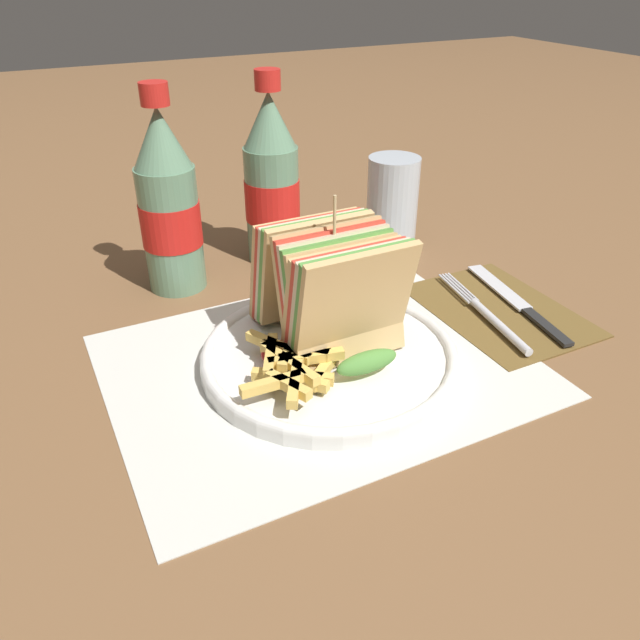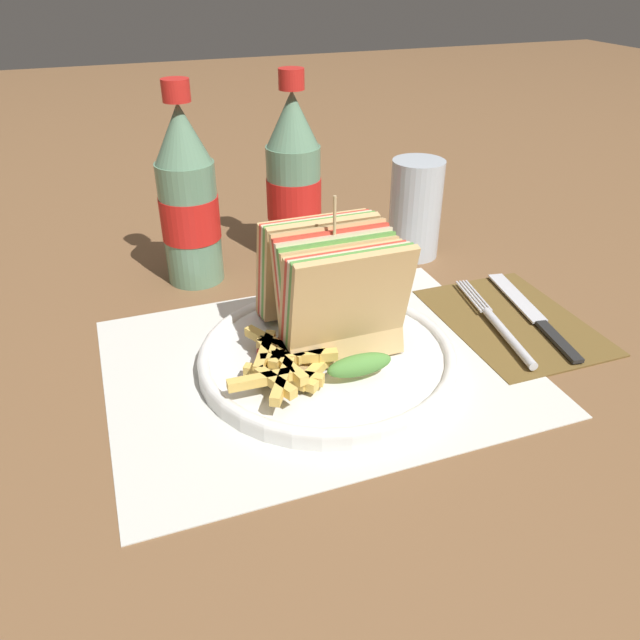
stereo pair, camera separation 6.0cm
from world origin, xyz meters
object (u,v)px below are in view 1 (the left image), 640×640
at_px(plate_main, 329,356).
at_px(glass_near, 392,212).
at_px(club_sandwich, 332,289).
at_px(fork, 490,317).
at_px(knife, 518,303).
at_px(coke_bottle_far, 272,183).
at_px(coke_bottle_near, 169,206).

bearing_deg(plate_main, glass_near, 45.83).
xyz_separation_m(club_sandwich, glass_near, (0.19, 0.19, -0.02)).
bearing_deg(club_sandwich, fork, -8.78).
bearing_deg(plate_main, club_sandwich, 56.01).
height_order(knife, glass_near, glass_near).
bearing_deg(coke_bottle_far, glass_near, -18.43).
bearing_deg(knife, plate_main, -169.81).
bearing_deg(fork, coke_bottle_near, 147.99).
distance_m(plate_main, coke_bottle_near, 0.26).
relative_size(fork, knife, 0.94).
height_order(club_sandwich, knife, club_sandwich).
bearing_deg(plate_main, knife, 1.11).
height_order(fork, knife, fork).
xyz_separation_m(knife, coke_bottle_near, (-0.33, 0.23, 0.09)).
bearing_deg(club_sandwich, glass_near, 45.02).
relative_size(club_sandwich, coke_bottle_far, 0.68).
bearing_deg(glass_near, fork, -91.65).
bearing_deg(glass_near, club_sandwich, -134.98).
relative_size(fork, coke_bottle_far, 0.77).
bearing_deg(fork, knife, 25.07).
relative_size(plate_main, coke_bottle_near, 1.07).
distance_m(knife, coke_bottle_far, 0.33).
height_order(coke_bottle_near, coke_bottle_far, same).
bearing_deg(fork, coke_bottle_far, 127.38).
xyz_separation_m(knife, coke_bottle_far, (-0.19, 0.25, 0.09)).
distance_m(fork, coke_bottle_near, 0.38).
xyz_separation_m(coke_bottle_near, glass_near, (0.28, -0.03, -0.05)).
bearing_deg(coke_bottle_near, coke_bottle_far, 8.98).
relative_size(club_sandwich, glass_near, 1.26).
distance_m(coke_bottle_near, coke_bottle_far, 0.14).
xyz_separation_m(club_sandwich, coke_bottle_near, (-0.10, 0.21, 0.03)).
xyz_separation_m(fork, coke_bottle_far, (-0.14, 0.26, 0.09)).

